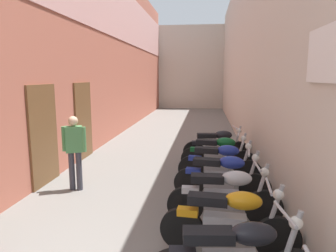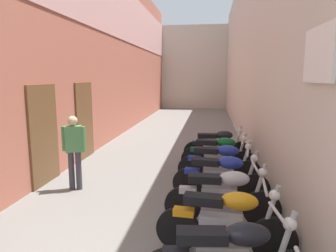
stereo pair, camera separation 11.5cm
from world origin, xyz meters
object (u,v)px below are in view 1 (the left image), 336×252
motorcycle_eighth (217,145)px  pedestrian_further_down (74,147)px  motorcycle_fourth (225,195)px  motorcycle_fifth (222,176)px  motorcycle_third (229,220)px  motorcycle_seventh (218,153)px  motorcycle_sixth (220,162)px

motorcycle_eighth → pedestrian_further_down: pedestrian_further_down is taller
motorcycle_fourth → motorcycle_fifth: same height
motorcycle_third → pedestrian_further_down: size_ratio=1.18×
motorcycle_fifth → motorcycle_eighth: bearing=90.0°
motorcycle_seventh → motorcycle_eighth: 0.91m
motorcycle_fifth → pedestrian_further_down: 3.06m
motorcycle_sixth → motorcycle_fifth: bearing=-90.0°
motorcycle_sixth → pedestrian_further_down: size_ratio=1.17×
motorcycle_sixth → motorcycle_eighth: 1.75m
motorcycle_third → motorcycle_eighth: bearing=90.0°
motorcycle_eighth → motorcycle_third: bearing=-90.0°
pedestrian_further_down → motorcycle_seventh: bearing=26.8°
motorcycle_fourth → pedestrian_further_down: 3.27m
motorcycle_third → motorcycle_seventh: 3.56m
motorcycle_fifth → motorcycle_seventh: same height
motorcycle_sixth → motorcycle_seventh: same height
motorcycle_fourth → motorcycle_sixth: 1.86m
motorcycle_third → motorcycle_eighth: (-0.00, 4.47, 0.00)m
motorcycle_sixth → motorcycle_third: bearing=-90.0°
motorcycle_eighth → pedestrian_further_down: 3.91m
pedestrian_further_down → motorcycle_fourth: bearing=-21.1°
motorcycle_third → motorcycle_sixth: (-0.00, 2.72, 0.00)m
motorcycle_fourth → motorcycle_sixth: (-0.00, 1.86, 0.00)m
motorcycle_third → pedestrian_further_down: pedestrian_further_down is taller
motorcycle_fifth → motorcycle_eighth: size_ratio=1.00×
motorcycle_third → motorcycle_eighth: 4.47m
motorcycle_eighth → motorcycle_seventh: bearing=-90.0°
motorcycle_fourth → motorcycle_seventh: bearing=90.0°
motorcycle_fifth → pedestrian_further_down: size_ratio=1.17×
motorcycle_third → motorcycle_fifth: (-0.00, 1.79, 0.00)m
motorcycle_fifth → pedestrian_further_down: bearing=175.4°
motorcycle_third → pedestrian_further_down: bearing=146.1°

